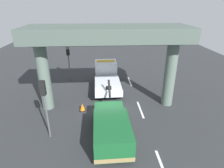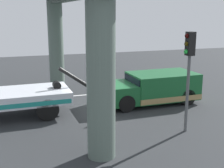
{
  "view_description": "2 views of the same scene",
  "coord_description": "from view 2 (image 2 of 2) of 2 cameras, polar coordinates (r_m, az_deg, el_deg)",
  "views": [
    {
      "loc": [
        -13.21,
        0.55,
        8.18
      ],
      "look_at": [
        1.89,
        -0.37,
        1.55
      ],
      "focal_mm": 30.04,
      "sensor_mm": 36.0,
      "label": 1
    },
    {
      "loc": [
        3.44,
        14.14,
        4.74
      ],
      "look_at": [
        -0.91,
        0.84,
        1.4
      ],
      "focal_mm": 48.97,
      "sensor_mm": 36.0,
      "label": 2
    }
  ],
  "objects": [
    {
      "name": "ground_plane",
      "position": [
        15.32,
        -4.23,
        -4.83
      ],
      "size": [
        60.0,
        40.0,
        0.1
      ],
      "primitive_type": "cube",
      "color": "#2D3033"
    },
    {
      "name": "towed_van_green",
      "position": [
        16.21,
        7.55,
        -0.84
      ],
      "size": [
        5.24,
        2.31,
        1.58
      ],
      "color": "#195B2D",
      "rests_on": "ground"
    },
    {
      "name": "traffic_light_near",
      "position": [
        12.12,
        14.16,
        4.37
      ],
      "size": [
        0.39,
        0.32,
        3.99
      ],
      "color": "#515456",
      "rests_on": "ground"
    },
    {
      "name": "lane_stripe_mid",
      "position": [
        17.75,
        -6.28,
        -2.13
      ],
      "size": [
        2.6,
        0.16,
        0.01
      ],
      "primitive_type": "cube",
      "color": "silver",
      "rests_on": "ground"
    },
    {
      "name": "traffic_cone_orange",
      "position": [
        13.18,
        -2.81,
        -6.38
      ],
      "size": [
        0.49,
        0.49,
        0.59
      ],
      "color": "orange",
      "rests_on": "ground"
    },
    {
      "name": "lane_stripe_west",
      "position": [
        19.81,
        10.95,
        -0.66
      ],
      "size": [
        2.6,
        0.16,
        0.01
      ],
      "primitive_type": "cube",
      "color": "silver",
      "rests_on": "ground"
    }
  ]
}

